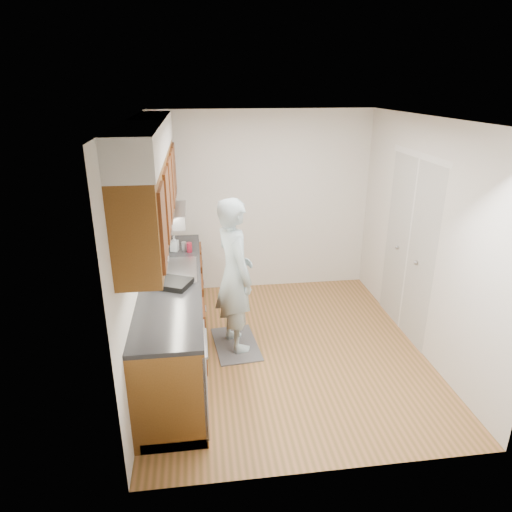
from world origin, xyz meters
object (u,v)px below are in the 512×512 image
Objects in this scene: soap_bottle_a at (161,243)px; dish_rack at (172,283)px; steel_can at (184,246)px; person at (234,265)px; soap_bottle_b at (174,243)px; soda_can at (189,247)px.

dish_rack is (0.15, -0.89, -0.12)m from soap_bottle_a.
soap_bottle_a is at bearing 124.24° from dish_rack.
steel_can is 0.31× the size of dish_rack.
steel_can is at bearing 22.84° from person.
steel_can is at bearing -2.20° from soap_bottle_b.
soap_bottle_a is 0.33m from soda_can.
dish_rack is at bearing -80.27° from soap_bottle_a.
person reaches higher than soap_bottle_a.
soap_bottle_b is (0.14, 0.12, -0.06)m from soap_bottle_a.
soap_bottle_b is at bearing 40.94° from soap_bottle_a.
soda_can is 0.96m from dish_rack.
person is 10.21× the size of soap_bottle_b.
person is 0.97m from soap_bottle_a.
soda_can is at bearing 22.12° from person.
soap_bottle_a is 0.88× the size of dish_rack.
soap_bottle_a is (-0.80, 0.54, 0.11)m from person.
soda_can is (0.32, 0.06, -0.09)m from soap_bottle_a.
dish_rack is at bearing -99.83° from soda_can.
soap_bottle_a is at bearing -139.06° from soap_bottle_b.
person is at bearing -45.13° from soap_bottle_b.
soda_can reaches higher than dish_rack.
dish_rack is at bearing -95.72° from steel_can.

